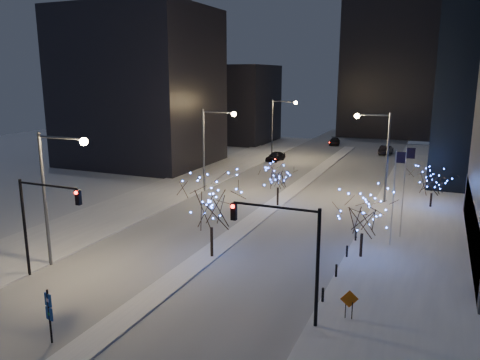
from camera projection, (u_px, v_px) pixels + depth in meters
The scene contains 25 objects.
ground at pixel (148, 301), 29.47m from camera, with size 160.00×160.00×0.00m, color silver.
road at pixel (301, 185), 60.87m from camera, with size 20.00×130.00×0.02m, color silver.
median at pixel (290, 193), 56.37m from camera, with size 2.00×80.00×0.15m, color white.
east_sidewalk at pixel (418, 234), 41.64m from camera, with size 10.00×90.00×0.15m, color white.
west_sidewalk at pixel (144, 201), 52.77m from camera, with size 8.00×90.00×0.15m, color white.
filler_west_near at pixel (139, 88), 73.47m from camera, with size 22.00×18.00×24.00m, color black.
filler_west_far at pixel (230, 104), 100.50m from camera, with size 18.00×16.00×16.00m, color black.
horizon_block at pixel (399, 43), 105.12m from camera, with size 24.00×14.00×42.00m, color black.
street_lamp_w_near at pixel (54, 182), 33.27m from camera, with size 4.40×0.56×10.00m.
street_lamp_w_mid at pixel (211, 139), 55.70m from camera, with size 4.40×0.56×10.00m.
street_lamp_w_far at pixel (278, 121), 78.13m from camera, with size 4.40×0.56×10.00m.
street_lamp_east at pixel (379, 145), 51.11m from camera, with size 3.90×0.56×10.00m.
traffic_signal_west at pixel (40, 214), 31.66m from camera, with size 5.26×0.43×7.00m.
traffic_signal_east at pixel (291, 244), 25.89m from camera, with size 5.26×0.43×7.00m.
flagpoles at pixel (400, 188), 38.77m from camera, with size 1.35×2.60×8.00m.
bollards at pixel (342, 260), 34.39m from camera, with size 0.16×12.16×0.90m.
car_near at pixel (275, 156), 77.48m from camera, with size 1.87×4.65×1.58m, color black.
car_mid at pixel (386, 150), 83.92m from camera, with size 1.73×4.95×1.63m, color black.
car_far at pixel (335, 141), 95.58m from camera, with size 2.01×4.95×1.44m, color black.
holiday_tree_median_near at pixel (211, 204), 35.52m from camera, with size 5.10×5.10×6.47m.
holiday_tree_median_far at pixel (278, 175), 50.05m from camera, with size 4.65×4.65×4.91m.
holiday_tree_plaza_near at pixel (363, 214), 35.61m from camera, with size 5.13×5.13×5.39m.
holiday_tree_plaza_far at pixel (433, 180), 49.53m from camera, with size 4.62×4.62×4.70m.
wayfinding_sign at pixel (49, 311), 24.44m from camera, with size 0.55×0.19×3.07m.
construction_sign at pixel (349, 302), 26.84m from camera, with size 1.00×0.44×1.76m.
Camera 1 is at (15.98, -22.62, 13.90)m, focal length 35.00 mm.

